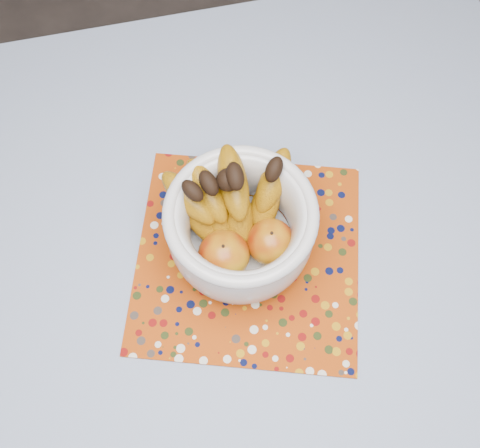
{
  "coord_description": "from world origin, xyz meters",
  "views": [
    {
      "loc": [
        -0.04,
        -0.23,
        1.65
      ],
      "look_at": [
        0.04,
        0.12,
        0.85
      ],
      "focal_mm": 42.0,
      "sensor_mm": 36.0,
      "label": 1
    }
  ],
  "objects": [
    {
      "name": "tablecloth",
      "position": [
        0.0,
        0.0,
        0.76
      ],
      "size": [
        1.32,
        1.32,
        0.01
      ],
      "primitive_type": "cube",
      "color": "slate",
      "rests_on": "table"
    },
    {
      "name": "fruit_bowl",
      "position": [
        0.04,
        0.13,
        0.85
      ],
      "size": [
        0.3,
        0.25,
        0.2
      ],
      "color": "silver",
      "rests_on": "placemat"
    },
    {
      "name": "table",
      "position": [
        0.0,
        0.0,
        0.67
      ],
      "size": [
        1.2,
        1.2,
        0.75
      ],
      "color": "brown",
      "rests_on": "ground"
    },
    {
      "name": "placemat",
      "position": [
        0.05,
        0.1,
        0.76
      ],
      "size": [
        0.47,
        0.47,
        0.0
      ],
      "primitive_type": "cube",
      "rotation": [
        0.0,
        0.0,
        -0.31
      ],
      "color": "#9A3708",
      "rests_on": "tablecloth"
    }
  ]
}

